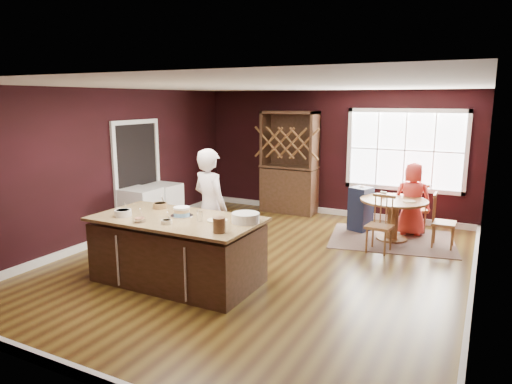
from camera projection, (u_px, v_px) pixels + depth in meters
room_shell at (262, 178)px, 6.86m from camera, size 7.00×7.00×7.00m
window at (405, 150)px, 9.19m from camera, size 2.36×0.10×1.66m
doorway at (138, 178)px, 8.78m from camera, size 0.08×1.26×2.13m
kitchen_island at (178, 251)px, 6.32m from camera, size 2.31×1.21×0.92m
dining_table at (393, 211)px, 8.19m from camera, size 1.18×1.18×0.75m
baker at (210, 208)px, 6.89m from camera, size 0.76×0.61×1.80m
layer_cake at (182, 212)px, 6.30m from camera, size 0.31×0.31×0.13m
bowl_blue at (123, 213)px, 6.30m from camera, size 0.23×0.23×0.09m
bowl_yellow at (160, 206)px, 6.76m from camera, size 0.21×0.21×0.08m
bowl_pink at (140, 220)px, 6.00m from camera, size 0.16×0.16×0.06m
bowl_olive at (167, 222)px, 5.91m from camera, size 0.14×0.14×0.05m
drinking_glass at (200, 216)px, 6.03m from camera, size 0.08×0.08×0.16m
dinner_plate at (217, 220)px, 6.06m from camera, size 0.27×0.27×0.02m
white_tub at (246, 218)px, 5.98m from camera, size 0.37×0.37×0.13m
stoneware_crock at (219, 225)px, 5.52m from camera, size 0.16×0.16×0.19m
rug at (392, 239)px, 8.30m from camera, size 2.42×2.03×0.01m
chair_east at (444, 221)px, 7.78m from camera, size 0.38×0.40×0.95m
chair_south at (380, 224)px, 7.55m from camera, size 0.44×0.43×0.96m
chair_north at (415, 207)px, 8.73m from camera, size 0.51×0.50×0.96m
seated_woman at (412, 199)px, 8.48m from camera, size 0.74×0.56×1.37m
high_chair at (361, 208)px, 8.79m from camera, size 0.46×0.46×0.89m
toddler at (358, 189)px, 8.78m from camera, size 0.18×0.14×0.26m
table_plate at (409, 201)px, 7.97m from camera, size 0.22×0.22×0.02m
table_cup at (384, 194)px, 8.39m from camera, size 0.15×0.15×0.09m
hutch at (289, 163)px, 10.12m from camera, size 1.23×0.51×2.26m
washer at (141, 212)px, 8.46m from camera, size 0.62×0.60×0.90m
dryer at (163, 206)px, 9.02m from camera, size 0.60×0.58×0.87m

